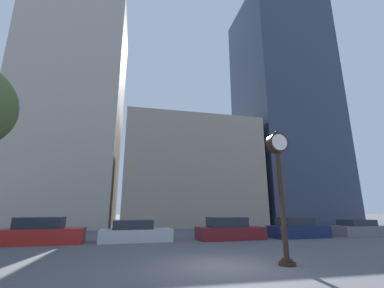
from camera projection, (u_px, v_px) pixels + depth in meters
ground_plane at (222, 266)px, 9.13m from camera, size 200.00×200.00×0.00m
building_tall_tower at (73, 111)px, 32.88m from camera, size 11.78×12.00×28.32m
building_storefront_row at (188, 174)px, 34.25m from camera, size 16.39×12.00×13.08m
building_glass_modern at (283, 107)px, 40.20m from camera, size 12.25×12.00×35.03m
street_clock at (280, 177)px, 10.04m from camera, size 0.81×0.61×5.09m
car_red at (42, 233)px, 15.15m from camera, size 4.58×1.96×1.52m
car_silver at (135, 232)px, 16.24m from camera, size 4.53×1.97×1.32m
car_maroon at (229, 230)px, 17.44m from camera, size 4.60×2.18×1.45m
car_navy at (298, 229)px, 18.57m from camera, size 4.23×1.97×1.40m
car_grey at (359, 229)px, 19.76m from camera, size 4.09×1.95×1.21m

